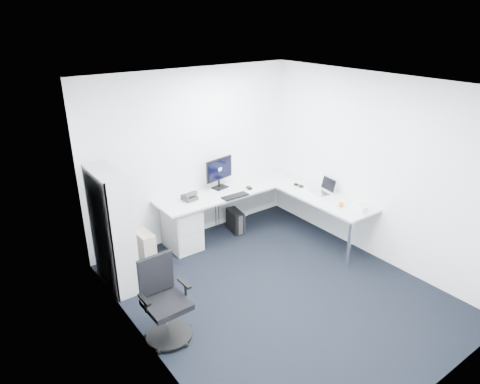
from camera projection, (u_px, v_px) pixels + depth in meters
ground at (278, 292)px, 5.69m from camera, size 4.20×4.20×0.00m
ceiling at (286, 86)px, 4.64m from camera, size 4.20×4.20×0.00m
wall_back at (193, 156)px, 6.72m from camera, size 3.60×0.02×2.70m
wall_front at (447, 280)px, 3.61m from camera, size 3.60×0.02×2.70m
wall_left at (143, 243)px, 4.18m from camera, size 0.02×4.20×2.70m
wall_right at (375, 169)px, 6.15m from camera, size 0.02×4.20×2.70m
l_desk at (247, 217)px, 6.88m from camera, size 2.68×1.50×0.78m
drawer_pedestal at (182, 228)px, 6.65m from camera, size 0.45×0.56×0.69m
bookshelf at (112, 230)px, 5.56m from camera, size 0.32×0.82×1.64m
task_chair at (167, 302)px, 4.70m from camera, size 0.56×0.56×0.98m
black_pc_tower at (235, 221)px, 7.21m from camera, size 0.23×0.41×0.37m
beige_pc_tower at (144, 245)px, 6.42m from camera, size 0.21×0.45×0.42m
power_strip at (239, 217)px, 7.74m from camera, size 0.39×0.09×0.04m
monitor at (220, 173)px, 6.89m from camera, size 0.57×0.28×0.52m
black_keyboard at (235, 196)px, 6.66m from camera, size 0.44×0.16×0.02m
mouse at (249, 188)px, 6.95m from camera, size 0.09×0.12×0.03m
desk_phone at (189, 196)px, 6.53m from camera, size 0.21×0.21×0.14m
laptop at (319, 186)px, 6.73m from camera, size 0.39×0.38×0.24m
white_keyboard at (312, 195)px, 6.71m from camera, size 0.19×0.47×0.02m
headphones at (299, 185)px, 7.06m from camera, size 0.13×0.18×0.05m
orange_fruit at (341, 204)px, 6.31m from camera, size 0.08×0.08×0.08m
tissue_box at (358, 208)px, 6.19m from camera, size 0.12×0.23×0.08m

